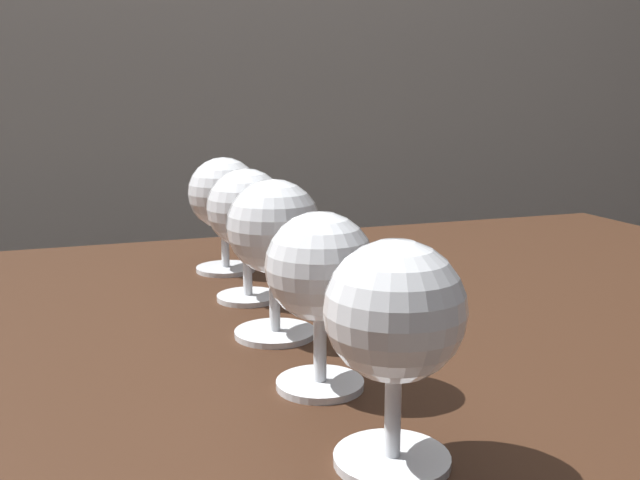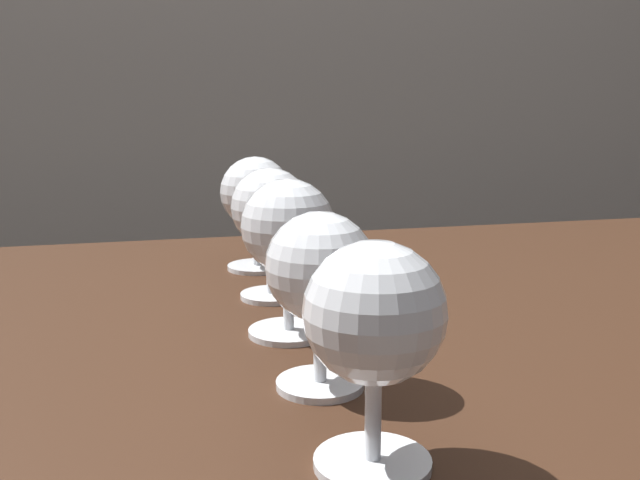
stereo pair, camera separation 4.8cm
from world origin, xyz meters
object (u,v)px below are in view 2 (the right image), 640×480
Objects in this scene: wine_glass_cabernet at (375,318)px; wine_glass_white at (270,211)px; wine_glass_rose at (288,231)px; wine_glass_merlot at (255,194)px; wine_glass_amber at (320,272)px.

wine_glass_white reaches higher than wine_glass_cabernet.
wine_glass_rose reaches higher than wine_glass_cabernet.
wine_glass_merlot is at bearing 89.12° from wine_glass_cabernet.
wine_glass_rose is 1.02× the size of wine_glass_white.
wine_glass_amber is 0.11m from wine_glass_rose.
wine_glass_merlot reaches higher than wine_glass_amber.
wine_glass_amber is at bearing -90.26° from wine_glass_rose.
wine_glass_white and wine_glass_merlot have the same top height.
wine_glass_rose reaches higher than wine_glass_merlot.
wine_glass_rose reaches higher than wine_glass_amber.
wine_glass_rose is at bearing 90.46° from wine_glass_cabernet.
wine_glass_cabernet is 1.02× the size of wine_glass_amber.
wine_glass_cabernet is 0.97× the size of wine_glass_white.
wine_glass_rose is (-0.00, 0.22, 0.00)m from wine_glass_cabernet.
wine_glass_merlot is (0.01, 0.35, 0.00)m from wine_glass_amber.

